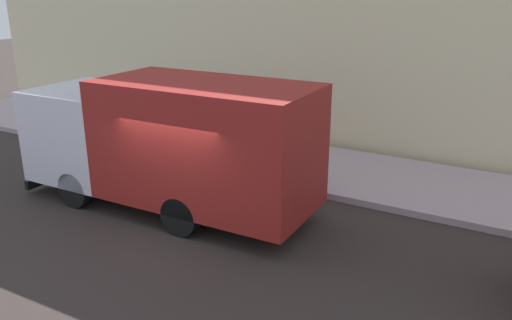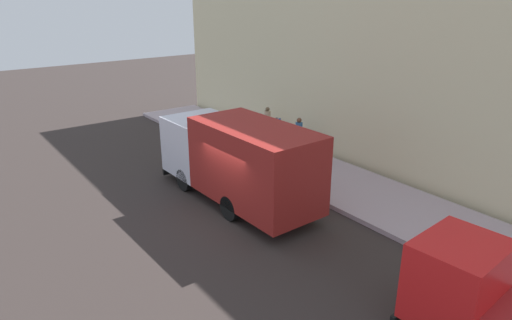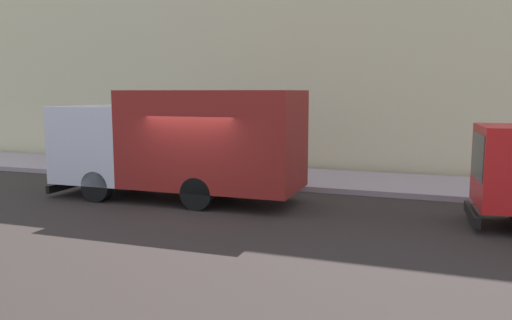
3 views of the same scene
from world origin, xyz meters
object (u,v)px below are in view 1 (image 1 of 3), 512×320
(pedestrian_walking, at_px, (207,109))
(pedestrian_standing, at_px, (153,100))
(large_utility_truck, at_px, (169,140))
(street_sign_post, at_px, (201,116))
(traffic_cone_orange, at_px, (123,132))

(pedestrian_walking, xyz_separation_m, pedestrian_standing, (-0.01, 2.45, 0.04))
(large_utility_truck, xyz_separation_m, pedestrian_standing, (5.52, 5.24, -0.67))
(pedestrian_walking, bearing_deg, pedestrian_standing, 141.45)
(street_sign_post, bearing_deg, pedestrian_standing, 55.79)
(large_utility_truck, bearing_deg, pedestrian_standing, 42.47)
(large_utility_truck, relative_size, pedestrian_standing, 4.50)
(large_utility_truck, distance_m, street_sign_post, 2.75)
(pedestrian_walking, xyz_separation_m, traffic_cone_orange, (-2.47, 1.70, -0.50))
(pedestrian_walking, relative_size, pedestrian_standing, 0.96)
(large_utility_truck, distance_m, traffic_cone_orange, 5.56)
(pedestrian_walking, height_order, pedestrian_standing, pedestrian_standing)
(large_utility_truck, distance_m, pedestrian_standing, 7.64)
(pedestrian_walking, relative_size, traffic_cone_orange, 2.28)
(pedestrian_standing, height_order, street_sign_post, street_sign_post)
(street_sign_post, bearing_deg, pedestrian_walking, 32.31)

